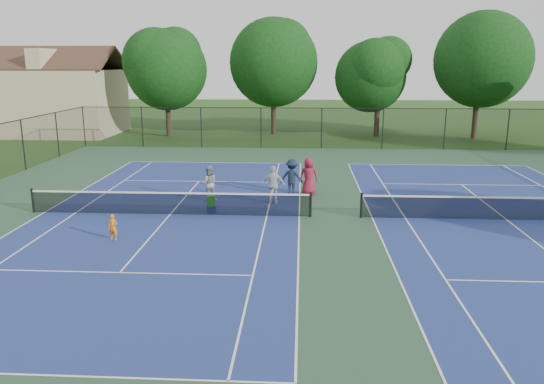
# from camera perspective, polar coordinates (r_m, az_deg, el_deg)

# --- Properties ---
(ground) EXTENTS (140.00, 140.00, 0.00)m
(ground) POSITION_cam_1_polar(r_m,az_deg,el_deg) (22.31, 6.85, -2.72)
(ground) COLOR #234716
(ground) RESTS_ON ground
(court_pad) EXTENTS (36.00, 36.00, 0.01)m
(court_pad) POSITION_cam_1_polar(r_m,az_deg,el_deg) (22.31, 6.85, -2.71)
(court_pad) COLOR #2D5034
(court_pad) RESTS_ON ground
(tennis_court_left) EXTENTS (12.00, 23.83, 1.07)m
(tennis_court_left) POSITION_cam_1_polar(r_m,az_deg,el_deg) (22.92, -10.90, -2.17)
(tennis_court_left) COLOR navy
(tennis_court_left) RESTS_ON ground
(tennis_court_right) EXTENTS (12.00, 23.83, 1.07)m
(tennis_court_right) POSITION_cam_1_polar(r_m,az_deg,el_deg) (23.79, 23.95, -2.55)
(tennis_court_right) COLOR navy
(tennis_court_right) RESTS_ON ground
(perimeter_fence) EXTENTS (36.08, 36.08, 3.02)m
(perimeter_fence) POSITION_cam_1_polar(r_m,az_deg,el_deg) (21.91, 6.97, 1.30)
(perimeter_fence) COLOR black
(perimeter_fence) RESTS_ON ground
(tree_back_a) EXTENTS (6.80, 6.80, 9.15)m
(tree_back_a) POSITION_cam_1_polar(r_m,az_deg,el_deg) (46.79, -11.35, 13.25)
(tree_back_a) COLOR #2D2116
(tree_back_a) RESTS_ON ground
(tree_back_b) EXTENTS (7.60, 7.60, 10.03)m
(tree_back_b) POSITION_cam_1_polar(r_m,az_deg,el_deg) (47.41, 0.17, 14.19)
(tree_back_b) COLOR #2D2116
(tree_back_b) RESTS_ON ground
(tree_back_c) EXTENTS (6.00, 6.00, 8.40)m
(tree_back_c) POSITION_cam_1_polar(r_m,az_deg,el_deg) (46.80, 11.44, 12.57)
(tree_back_c) COLOR #2D2116
(tree_back_c) RESTS_ON ground
(tree_back_d) EXTENTS (7.80, 7.80, 10.37)m
(tree_back_d) POSITION_cam_1_polar(r_m,az_deg,el_deg) (47.60, 21.55, 13.54)
(tree_back_d) COLOR #2D2116
(tree_back_d) RESTS_ON ground
(clapboard_house) EXTENTS (10.80, 8.10, 7.65)m
(clapboard_house) POSITION_cam_1_polar(r_m,az_deg,el_deg) (51.21, -21.95, 9.26)
(clapboard_house) COLOR tan
(clapboard_house) RESTS_ON ground
(child_player) EXTENTS (0.37, 0.27, 0.96)m
(child_player) POSITION_cam_1_polar(r_m,az_deg,el_deg) (20.11, -16.73, -3.66)
(child_player) COLOR orange
(child_player) RESTS_ON ground
(instructor) EXTENTS (0.97, 0.86, 1.67)m
(instructor) POSITION_cam_1_polar(r_m,az_deg,el_deg) (24.76, -6.85, 0.95)
(instructor) COLOR gray
(instructor) RESTS_ON ground
(bystander_a) EXTENTS (1.06, 0.50, 1.76)m
(bystander_a) POSITION_cam_1_polar(r_m,az_deg,el_deg) (24.09, 0.16, 0.79)
(bystander_a) COLOR silver
(bystander_a) RESTS_ON ground
(bystander_b) EXTENTS (1.27, 0.89, 1.79)m
(bystander_b) POSITION_cam_1_polar(r_m,az_deg,el_deg) (25.57, 2.16, 1.58)
(bystander_b) COLOR #172233
(bystander_b) RESTS_ON ground
(bystander_c) EXTENTS (0.96, 0.68, 1.84)m
(bystander_c) POSITION_cam_1_polar(r_m,az_deg,el_deg) (25.73, 3.97, 1.70)
(bystander_c) COLOR maroon
(bystander_c) RESTS_ON ground
(ball_crate) EXTENTS (0.44, 0.37, 0.31)m
(ball_crate) POSITION_cam_1_polar(r_m,az_deg,el_deg) (22.93, -6.55, -1.85)
(ball_crate) COLOR navy
(ball_crate) RESTS_ON ground
(ball_hopper) EXTENTS (0.39, 0.33, 0.43)m
(ball_hopper) POSITION_cam_1_polar(r_m,az_deg,el_deg) (22.83, -6.57, -0.95)
(ball_hopper) COLOR green
(ball_hopper) RESTS_ON ball_crate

